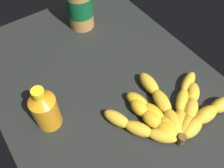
# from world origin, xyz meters

# --- Properties ---
(ground_plane) EXTENTS (0.91, 0.60, 0.03)m
(ground_plane) POSITION_xyz_m (0.00, 0.00, -0.02)
(ground_plane) COLOR black
(banana_bunch) EXTENTS (0.23, 0.32, 0.04)m
(banana_bunch) POSITION_xyz_m (0.15, 0.08, 0.02)
(banana_bunch) COLOR gold
(banana_bunch) RESTS_ON ground_plane
(peanut_butter_jar) EXTENTS (0.09, 0.09, 0.17)m
(peanut_butter_jar) POSITION_xyz_m (-0.30, 0.08, 0.08)
(peanut_butter_jar) COLOR #BF8442
(peanut_butter_jar) RESTS_ON ground_plane
(honey_bottle) EXTENTS (0.06, 0.06, 0.14)m
(honey_bottle) POSITION_xyz_m (-0.02, -0.19, 0.06)
(honey_bottle) COLOR orange
(honey_bottle) RESTS_ON ground_plane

